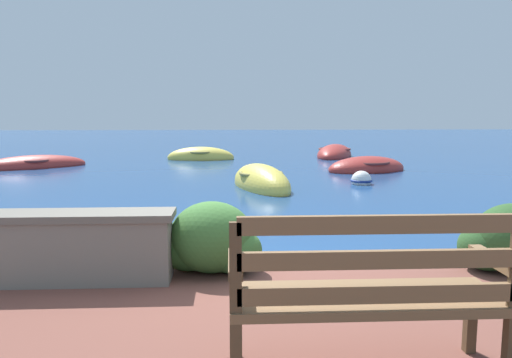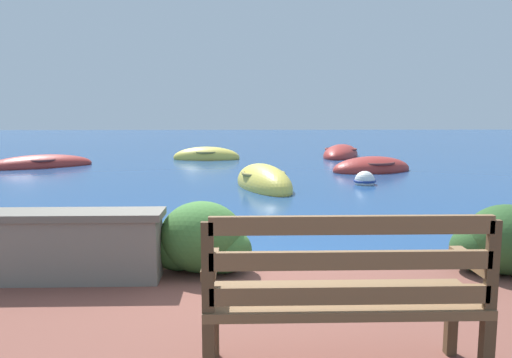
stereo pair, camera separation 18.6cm
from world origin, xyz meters
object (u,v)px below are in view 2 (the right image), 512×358
park_bench (344,292)px  rowboat_distant (341,155)px  rowboat_far (41,165)px  rowboat_nearest (264,184)px  mooring_buoy (365,181)px  rowboat_outer (207,157)px  rowboat_mid (372,169)px

park_bench → rowboat_distant: (3.09, 15.57, -0.64)m
rowboat_far → rowboat_distant: 10.10m
rowboat_nearest → mooring_buoy: size_ratio=5.34×
rowboat_outer → mooring_buoy: 7.26m
park_bench → rowboat_outer: park_bench is taller
rowboat_distant → mooring_buoy: rowboat_distant is taller
rowboat_nearest → park_bench: bearing=164.2°
rowboat_outer → mooring_buoy: (3.98, -6.07, 0.01)m
park_bench → rowboat_distant: park_bench is taller
park_bench → mooring_buoy: park_bench is taller
rowboat_mid → rowboat_outer: rowboat_outer is taller
park_bench → rowboat_far: 14.02m
rowboat_distant → rowboat_nearest: bearing=-3.1°
rowboat_nearest → rowboat_mid: size_ratio=1.01×
rowboat_mid → rowboat_distant: bearing=-111.5°
rowboat_outer → rowboat_distant: 4.92m
park_bench → rowboat_outer: bearing=103.3°
park_bench → rowboat_distant: size_ratio=0.44×
rowboat_mid → rowboat_outer: 5.98m
rowboat_distant → mooring_buoy: 7.05m
rowboat_far → mooring_buoy: size_ratio=6.17×
rowboat_distant → park_bench: bearing=8.7°
rowboat_mid → rowboat_distant: size_ratio=0.80×
park_bench → rowboat_nearest: 8.21m
rowboat_outer → mooring_buoy: rowboat_outer is taller
rowboat_outer → park_bench: bearing=97.9°
rowboat_nearest → rowboat_outer: rowboat_nearest is taller
rowboat_nearest → rowboat_far: bearing=40.5°
rowboat_nearest → rowboat_outer: 6.68m
rowboat_nearest → rowboat_far: size_ratio=0.87×
park_bench → rowboat_nearest: size_ratio=0.55×
rowboat_outer → rowboat_far: bearing=26.4°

